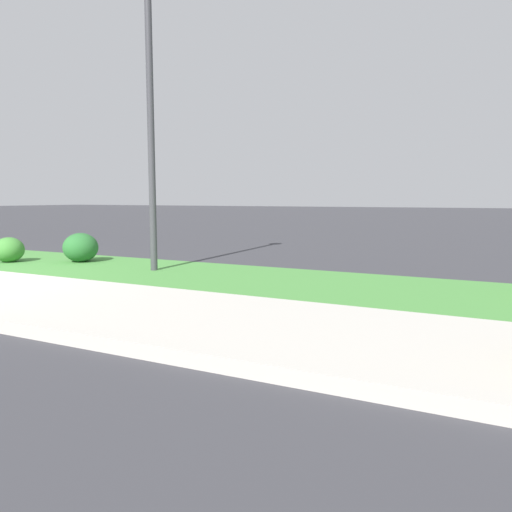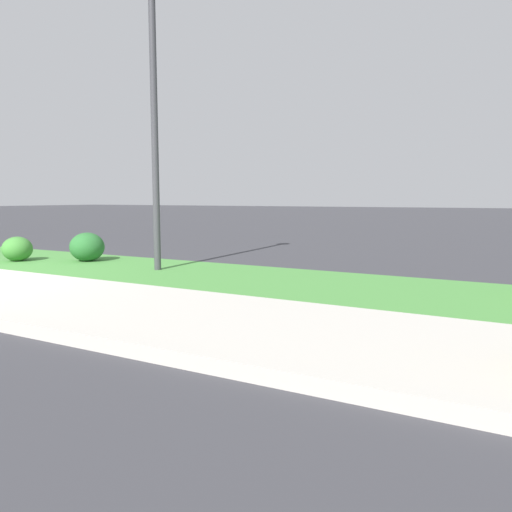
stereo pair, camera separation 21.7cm
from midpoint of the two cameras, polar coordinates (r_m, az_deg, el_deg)
name	(u,v)px [view 2 (the right image)]	position (r m, az deg, el deg)	size (l,w,h in m)	color
grass_verge	(56,261)	(9.95, -21.29, -0.52)	(18.00, 2.41, 0.01)	#47893D
street_lamp	(153,80)	(8.39, -10.88, 19.12)	(0.32, 0.32, 4.52)	#3D3D42
shrub_bush_far_verge	(17,249)	(10.20, -25.07, 0.74)	(0.54, 0.54, 0.46)	#3D7F33
shrub_bush_mid_verge	(87,247)	(9.70, -18.14, 0.99)	(0.63, 0.63, 0.53)	#28662D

